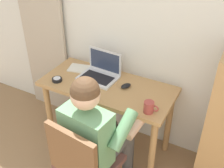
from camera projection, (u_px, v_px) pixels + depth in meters
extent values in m
cube|color=silver|center=(165.00, 24.00, 2.29)|extent=(4.80, 0.05, 2.50)
cube|color=#BCAD99|center=(41.00, 21.00, 2.84)|extent=(0.53, 0.03, 2.14)
cube|color=tan|center=(107.00, 87.00, 2.48)|extent=(1.19, 0.54, 0.03)
cylinder|color=tan|center=(49.00, 114.00, 2.74)|extent=(0.06, 0.06, 0.70)
cylinder|color=tan|center=(152.00, 153.00, 2.32)|extent=(0.06, 0.06, 0.70)
cylinder|color=tan|center=(74.00, 92.00, 3.05)|extent=(0.06, 0.06, 0.70)
cylinder|color=tan|center=(168.00, 123.00, 2.63)|extent=(0.06, 0.06, 0.70)
cube|color=brown|center=(90.00, 162.00, 2.15)|extent=(0.46, 0.45, 0.05)
cube|color=brown|center=(72.00, 156.00, 1.90)|extent=(0.42, 0.09, 0.42)
cylinder|color=brown|center=(87.00, 159.00, 2.46)|extent=(0.04, 0.04, 0.39)
cylinder|color=#4C4C4C|center=(115.00, 145.00, 2.24)|extent=(0.19, 0.41, 0.14)
cylinder|color=#4C4C4C|center=(97.00, 136.00, 2.32)|extent=(0.19, 0.41, 0.14)
cylinder|color=#4C4C4C|center=(128.00, 150.00, 2.50)|extent=(0.11, 0.11, 0.46)
cylinder|color=#4C4C4C|center=(111.00, 142.00, 2.59)|extent=(0.11, 0.11, 0.46)
cube|color=#609366|center=(87.00, 137.00, 1.99)|extent=(0.38, 0.24, 0.46)
cylinder|color=#609366|center=(123.00, 130.00, 1.93)|extent=(0.12, 0.31, 0.25)
cylinder|color=#609366|center=(75.00, 107.00, 2.14)|extent=(0.12, 0.31, 0.25)
cylinder|color=#DBAD8E|center=(137.00, 125.00, 2.13)|extent=(0.10, 0.27, 0.11)
cylinder|color=#DBAD8E|center=(92.00, 105.00, 2.34)|extent=(0.10, 0.27, 0.11)
sphere|color=#DBAD8E|center=(85.00, 95.00, 1.80)|extent=(0.20, 0.20, 0.20)
sphere|color=#513823|center=(85.00, 91.00, 1.78)|extent=(0.20, 0.20, 0.20)
cube|color=silver|center=(98.00, 78.00, 2.55)|extent=(0.35, 0.26, 0.02)
cube|color=black|center=(97.00, 77.00, 2.54)|extent=(0.29, 0.17, 0.00)
cube|color=silver|center=(105.00, 61.00, 2.57)|extent=(0.34, 0.03, 0.22)
cube|color=#2D3851|center=(105.00, 61.00, 2.57)|extent=(0.31, 0.02, 0.18)
ellipsoid|color=black|center=(126.00, 86.00, 2.43)|extent=(0.10, 0.12, 0.03)
cylinder|color=black|center=(57.00, 80.00, 2.52)|extent=(0.09, 0.09, 0.03)
cylinder|color=silver|center=(57.00, 78.00, 2.51)|extent=(0.06, 0.06, 0.00)
cube|color=silver|center=(80.00, 68.00, 2.70)|extent=(0.24, 0.19, 0.01)
cylinder|color=#9E3D38|center=(149.00, 107.00, 2.13)|extent=(0.08, 0.08, 0.09)
torus|color=#9E3D38|center=(155.00, 109.00, 2.11)|extent=(0.06, 0.01, 0.06)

